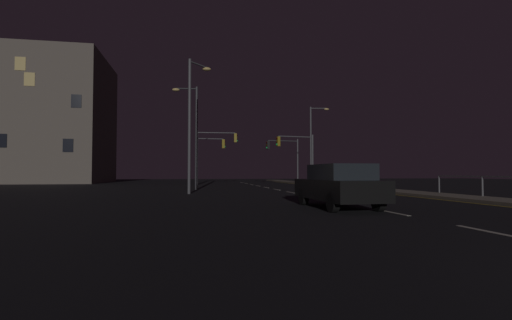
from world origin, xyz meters
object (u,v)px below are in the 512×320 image
object	(u,v)px
traffic_light_far_right	(284,152)
traffic_light_mid_left	(214,146)
building_distant	(44,120)
traffic_light_far_left	(209,151)
street_lamp_median	(313,138)
car	(338,185)
street_lamp_corner	(193,114)
street_lamp_mid_block	(193,128)
traffic_light_mid_right	(296,149)

from	to	relation	value
traffic_light_far_right	traffic_light_mid_left	xyz separation A→B (m)	(-8.00, -1.76, 0.38)
traffic_light_mid_left	building_distant	distance (m)	24.31
traffic_light_far_left	street_lamp_median	size ratio (longest dim) A/B	0.62
car	street_lamp_corner	bearing A→B (deg)	117.04
car	traffic_light_mid_left	world-z (taller)	traffic_light_mid_left
traffic_light_far_left	building_distant	bearing A→B (deg)	151.49
car	traffic_light_far_left	world-z (taller)	traffic_light_far_left
traffic_light_far_left	traffic_light_far_right	bearing A→B (deg)	8.04
street_lamp_corner	street_lamp_mid_block	size ratio (longest dim) A/B	1.05
traffic_light_far_right	traffic_light_mid_right	size ratio (longest dim) A/B	1.01
car	street_lamp_corner	xyz separation A→B (m)	(-5.17, 10.14, 4.03)
street_lamp_mid_block	street_lamp_median	bearing A→B (deg)	38.37
traffic_light_far_right	building_distant	xyz separation A→B (m)	(-28.97, 9.88, 4.31)
traffic_light_far_right	building_distant	world-z (taller)	building_distant
traffic_light_far_left	street_lamp_mid_block	size ratio (longest dim) A/B	0.66
traffic_light_mid_right	street_lamp_median	distance (m)	4.32
building_distant	street_lamp_corner	bearing A→B (deg)	-56.19
traffic_light_mid_left	building_distant	world-z (taller)	building_distant
street_lamp_median	street_lamp_mid_block	bearing A→B (deg)	-141.63
traffic_light_far_right	traffic_light_mid_right	xyz separation A→B (m)	(-0.02, -5.28, -0.02)
traffic_light_mid_left	street_lamp_corner	bearing A→B (deg)	-98.10
traffic_light_mid_right	street_lamp_median	size ratio (longest dim) A/B	0.60
car	traffic_light_far_left	bearing A→B (deg)	97.26
traffic_light_far_left	street_lamp_median	xyz separation A→B (m)	(11.34, -1.10, 1.49)
street_lamp_mid_block	traffic_light_mid_left	bearing A→B (deg)	78.16
traffic_light_far_left	street_lamp_corner	bearing A→B (deg)	-95.94
car	street_lamp_median	distance (m)	27.34
car	building_distant	bearing A→B (deg)	122.09
traffic_light_mid_right	street_lamp_corner	xyz separation A→B (m)	(-10.29, -12.71, 1.17)
traffic_light_far_right	traffic_light_mid_right	bearing A→B (deg)	-90.25
car	building_distant	xyz separation A→B (m)	(-23.84, 38.01, 7.19)
street_lamp_median	traffic_light_mid_left	bearing A→B (deg)	177.10
traffic_light_mid_right	traffic_light_far_left	bearing A→B (deg)	154.52
street_lamp_mid_block	car	bearing A→B (deg)	-71.61
car	traffic_light_far_right	distance (m)	28.74
traffic_light_mid_left	street_lamp_median	xyz separation A→B (m)	(10.78, -0.55, 1.03)
traffic_light_far_right	street_lamp_mid_block	bearing A→B (deg)	-129.10
traffic_light_mid_left	traffic_light_far_left	xyz separation A→B (m)	(-0.56, 0.55, -0.46)
car	building_distant	distance (m)	45.44
traffic_light_mid_left	traffic_light_far_left	world-z (taller)	traffic_light_mid_left
street_lamp_corner	street_lamp_mid_block	distance (m)	5.35
street_lamp_median	street_lamp_mid_block	xyz separation A→B (m)	(-13.06, -10.34, -0.46)
street_lamp_median	street_lamp_mid_block	distance (m)	16.67
car	traffic_light_far_right	bearing A→B (deg)	79.65
car	street_lamp_corner	world-z (taller)	street_lamp_corner
street_lamp_median	building_distant	bearing A→B (deg)	159.00
traffic_light_mid_right	traffic_light_far_left	distance (m)	9.46
traffic_light_far_left	traffic_light_mid_left	bearing A→B (deg)	-44.48
car	street_lamp_median	xyz separation A→B (m)	(7.92, 25.82, 4.28)
building_distant	street_lamp_median	bearing A→B (deg)	-21.00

